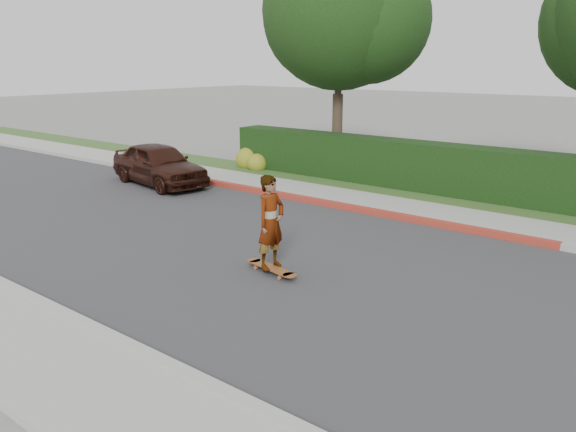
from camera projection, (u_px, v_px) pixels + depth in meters
name	position (u px, v px, depth m)	size (l,w,h in m)	color
ground	(433.00, 302.00, 9.17)	(120.00, 120.00, 0.00)	slate
road	(433.00, 301.00, 9.17)	(60.00, 8.00, 0.01)	#2D2D30
curb_near	(273.00, 419.00, 6.05)	(60.00, 0.20, 0.15)	#9E9E99
curb_far	(512.00, 237.00, 12.26)	(60.00, 0.20, 0.15)	#9E9E99
curb_red_section	(324.00, 203.00, 15.24)	(12.00, 0.21, 0.15)	maroon
sidewalk_far	(524.00, 229.00, 12.95)	(60.00, 1.60, 0.12)	gray
planting_strip	(543.00, 215.00, 14.16)	(60.00, 1.60, 0.10)	#2D4C1E
hedge	(442.00, 170.00, 16.22)	(15.00, 1.00, 1.50)	black
flowering_shrub	(251.00, 161.00, 20.15)	(1.40, 1.00, 0.90)	#2D4C19
tree_left	(343.00, 16.00, 18.82)	(5.99, 5.21, 8.00)	#33261C
skateboard	(271.00, 268.00, 10.35)	(1.30, 0.47, 0.12)	#AD522F
skateboarder	(271.00, 222.00, 10.11)	(0.63, 0.41, 1.73)	white
car_maroon	(159.00, 164.00, 17.65)	(1.57, 3.89, 1.33)	#321710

